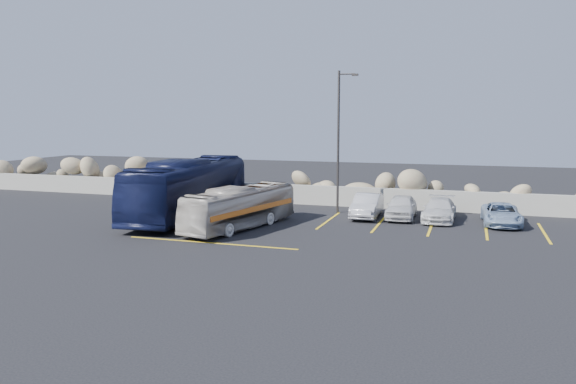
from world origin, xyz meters
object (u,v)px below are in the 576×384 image
(tour_coach, at_px, (189,188))
(car_a, at_px, (401,207))
(lamppost, at_px, (339,138))
(car_b, at_px, (367,206))
(car_c, at_px, (439,210))
(car_d, at_px, (501,214))
(vintage_bus, at_px, (240,207))

(tour_coach, bearing_deg, car_a, 11.07)
(lamppost, height_order, car_b, lamppost)
(lamppost, height_order, tour_coach, lamppost)
(lamppost, distance_m, tour_coach, 8.83)
(car_a, bearing_deg, car_c, -1.12)
(car_a, distance_m, car_c, 1.99)
(car_a, distance_m, car_d, 5.07)
(lamppost, distance_m, car_d, 9.52)
(car_b, relative_size, car_c, 0.96)
(car_d, bearing_deg, tour_coach, -173.07)
(car_b, height_order, car_c, car_b)
(tour_coach, height_order, car_c, tour_coach)
(lamppost, relative_size, tour_coach, 0.70)
(vintage_bus, height_order, car_b, vintage_bus)
(car_b, xyz_separation_m, car_c, (3.81, 0.21, -0.05))
(lamppost, relative_size, car_c, 2.01)
(lamppost, distance_m, car_c, 6.77)
(tour_coach, xyz_separation_m, car_c, (13.17, 3.00, -1.01))
(lamppost, relative_size, car_b, 2.08)
(vintage_bus, distance_m, car_a, 8.90)
(vintage_bus, distance_m, car_c, 10.58)
(tour_coach, bearing_deg, car_c, 8.86)
(lamppost, bearing_deg, car_d, -6.19)
(tour_coach, relative_size, car_d, 2.90)
(car_c, bearing_deg, car_b, -175.65)
(car_d, bearing_deg, vintage_bus, -160.96)
(lamppost, xyz_separation_m, car_a, (3.63, -0.68, -3.66))
(car_c, bearing_deg, vintage_bus, -149.55)
(tour_coach, bearing_deg, vintage_bus, -32.64)
(vintage_bus, height_order, car_d, vintage_bus)
(vintage_bus, xyz_separation_m, tour_coach, (-3.94, 2.15, 0.55))
(car_a, distance_m, car_b, 1.83)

